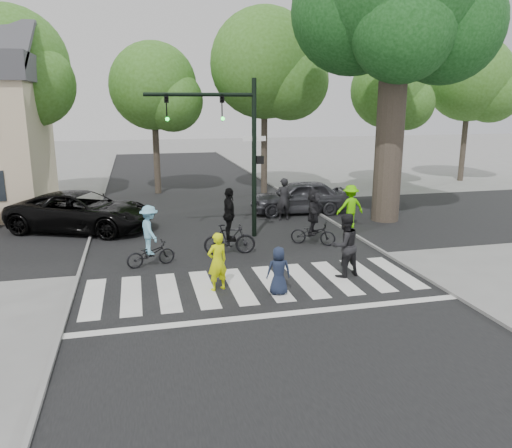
{
  "coord_description": "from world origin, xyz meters",
  "views": [
    {
      "loc": [
        -3.18,
        -12.23,
        5.14
      ],
      "look_at": [
        0.5,
        3.0,
        1.3
      ],
      "focal_mm": 35.0,
      "sensor_mm": 36.0,
      "label": 1
    }
  ],
  "objects_px": {
    "cyclist_left": "(150,240)",
    "car_suv": "(82,211)",
    "pedestrian_woman": "(217,262)",
    "cyclist_right": "(313,220)",
    "cyclist_mid": "(229,227)",
    "car_grey": "(299,197)",
    "pedestrian_child": "(279,271)",
    "pedestrian_adult": "(345,245)",
    "traffic_signal": "(232,136)",
    "eucalyptus": "(397,2)"
  },
  "relations": [
    {
      "from": "pedestrian_child",
      "to": "cyclist_right",
      "type": "distance_m",
      "value": 5.11
    },
    {
      "from": "pedestrian_woman",
      "to": "cyclist_right",
      "type": "bearing_deg",
      "value": -159.56
    },
    {
      "from": "pedestrian_child",
      "to": "cyclist_mid",
      "type": "relative_size",
      "value": 0.58
    },
    {
      "from": "pedestrian_adult",
      "to": "car_grey",
      "type": "relative_size",
      "value": 0.42
    },
    {
      "from": "traffic_signal",
      "to": "eucalyptus",
      "type": "bearing_deg",
      "value": 11.56
    },
    {
      "from": "eucalyptus",
      "to": "car_grey",
      "type": "relative_size",
      "value": 2.83
    },
    {
      "from": "pedestrian_adult",
      "to": "cyclist_left",
      "type": "height_order",
      "value": "cyclist_left"
    },
    {
      "from": "pedestrian_woman",
      "to": "cyclist_mid",
      "type": "relative_size",
      "value": 0.72
    },
    {
      "from": "pedestrian_woman",
      "to": "cyclist_right",
      "type": "xyz_separation_m",
      "value": [
        4.17,
        3.7,
        0.11
      ]
    },
    {
      "from": "cyclist_left",
      "to": "car_grey",
      "type": "height_order",
      "value": "cyclist_left"
    },
    {
      "from": "traffic_signal",
      "to": "eucalyptus",
      "type": "height_order",
      "value": "eucalyptus"
    },
    {
      "from": "traffic_signal",
      "to": "car_suv",
      "type": "distance_m",
      "value": 7.0
    },
    {
      "from": "cyclist_mid",
      "to": "car_grey",
      "type": "xyz_separation_m",
      "value": [
        4.42,
        5.72,
        -0.17
      ]
    },
    {
      "from": "cyclist_left",
      "to": "cyclist_right",
      "type": "xyz_separation_m",
      "value": [
        5.91,
        1.13,
        0.08
      ]
    },
    {
      "from": "pedestrian_adult",
      "to": "car_suv",
      "type": "distance_m",
      "value": 11.18
    },
    {
      "from": "traffic_signal",
      "to": "cyclist_right",
      "type": "relative_size",
      "value": 2.84
    },
    {
      "from": "traffic_signal",
      "to": "cyclist_mid",
      "type": "relative_size",
      "value": 2.58
    },
    {
      "from": "car_suv",
      "to": "cyclist_mid",
      "type": "bearing_deg",
      "value": -107.58
    },
    {
      "from": "pedestrian_woman",
      "to": "car_grey",
      "type": "bearing_deg",
      "value": -142.05
    },
    {
      "from": "pedestrian_woman",
      "to": "car_grey",
      "type": "distance_m",
      "value": 10.48
    },
    {
      "from": "pedestrian_woman",
      "to": "car_grey",
      "type": "relative_size",
      "value": 0.36
    },
    {
      "from": "traffic_signal",
      "to": "cyclist_mid",
      "type": "xyz_separation_m",
      "value": [
        -0.53,
        -2.1,
        -2.94
      ]
    },
    {
      "from": "pedestrian_woman",
      "to": "cyclist_left",
      "type": "xyz_separation_m",
      "value": [
        -1.74,
        2.58,
        0.03
      ]
    },
    {
      "from": "cyclist_mid",
      "to": "cyclist_left",
      "type": "bearing_deg",
      "value": -165.58
    },
    {
      "from": "pedestrian_woman",
      "to": "pedestrian_child",
      "type": "bearing_deg",
      "value": 135.13
    },
    {
      "from": "pedestrian_woman",
      "to": "car_suv",
      "type": "xyz_separation_m",
      "value": [
        -4.28,
        7.86,
        -0.02
      ]
    },
    {
      "from": "pedestrian_child",
      "to": "car_grey",
      "type": "bearing_deg",
      "value": -105.8
    },
    {
      "from": "eucalyptus",
      "to": "cyclist_right",
      "type": "height_order",
      "value": "eucalyptus"
    },
    {
      "from": "eucalyptus",
      "to": "cyclist_right",
      "type": "xyz_separation_m",
      "value": [
        -4.5,
        -3.13,
        -8.14
      ]
    },
    {
      "from": "pedestrian_woman",
      "to": "pedestrian_adult",
      "type": "relative_size",
      "value": 0.86
    },
    {
      "from": "pedestrian_woman",
      "to": "car_suv",
      "type": "height_order",
      "value": "pedestrian_woman"
    },
    {
      "from": "cyclist_mid",
      "to": "car_suv",
      "type": "bearing_deg",
      "value": 138.79
    },
    {
      "from": "pedestrian_adult",
      "to": "cyclist_right",
      "type": "bearing_deg",
      "value": -109.98
    },
    {
      "from": "pedestrian_child",
      "to": "cyclist_mid",
      "type": "xyz_separation_m",
      "value": [
        -0.62,
        3.96,
        0.28
      ]
    },
    {
      "from": "eucalyptus",
      "to": "pedestrian_woman",
      "type": "distance_m",
      "value": 13.78
    },
    {
      "from": "pedestrian_child",
      "to": "car_grey",
      "type": "height_order",
      "value": "car_grey"
    },
    {
      "from": "pedestrian_adult",
      "to": "car_suv",
      "type": "xyz_separation_m",
      "value": [
        -8.18,
        7.61,
        -0.16
      ]
    },
    {
      "from": "pedestrian_woman",
      "to": "car_suv",
      "type": "bearing_deg",
      "value": -82.6
    },
    {
      "from": "pedestrian_woman",
      "to": "cyclist_left",
      "type": "relative_size",
      "value": 0.84
    },
    {
      "from": "cyclist_mid",
      "to": "car_suv",
      "type": "relative_size",
      "value": 0.4
    },
    {
      "from": "pedestrian_child",
      "to": "car_suv",
      "type": "distance_m",
      "value": 10.37
    },
    {
      "from": "pedestrian_woman",
      "to": "cyclist_left",
      "type": "bearing_deg",
      "value": -77.14
    },
    {
      "from": "pedestrian_adult",
      "to": "car_grey",
      "type": "bearing_deg",
      "value": -115.08
    },
    {
      "from": "cyclist_right",
      "to": "eucalyptus",
      "type": "bearing_deg",
      "value": 34.87
    },
    {
      "from": "car_grey",
      "to": "pedestrian_woman",
      "type": "bearing_deg",
      "value": -27.19
    },
    {
      "from": "cyclist_left",
      "to": "car_suv",
      "type": "height_order",
      "value": "cyclist_left"
    },
    {
      "from": "cyclist_mid",
      "to": "cyclist_right",
      "type": "distance_m",
      "value": 3.24
    },
    {
      "from": "cyclist_right",
      "to": "traffic_signal",
      "type": "bearing_deg",
      "value": 148.2
    },
    {
      "from": "cyclist_mid",
      "to": "eucalyptus",
      "type": "bearing_deg",
      "value": 24.82
    },
    {
      "from": "eucalyptus",
      "to": "cyclist_mid",
      "type": "relative_size",
      "value": 5.58
    }
  ]
}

